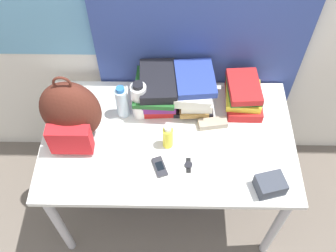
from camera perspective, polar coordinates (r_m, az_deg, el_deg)
name	(u,v)px	position (r m, az deg, el deg)	size (l,w,h in m)	color
curtain_blue	(204,5)	(1.93, 5.21, 17.11)	(1.10, 0.04, 2.50)	#384C93
desk	(168,146)	(2.09, 0.00, -2.97)	(1.30, 0.76, 0.74)	silver
backpack	(71,114)	(1.94, -13.92, 1.74)	(0.29, 0.24, 0.42)	#512319
book_stack_left	(157,90)	(2.07, -1.60, 5.22)	(0.23, 0.29, 0.20)	red
book_stack_center	(194,90)	(2.08, 3.77, 5.25)	(0.23, 0.28, 0.21)	black
book_stack_right	(244,94)	(2.13, 10.91, 4.53)	(0.20, 0.27, 0.17)	red
water_bottle	(122,102)	(2.04, -6.69, 3.47)	(0.06, 0.06, 0.21)	silver
sports_bottle	(139,100)	(2.02, -4.19, 3.73)	(0.08, 0.08, 0.24)	white
sunscreen_bottle	(167,137)	(1.93, -0.09, -1.60)	(0.05, 0.05, 0.15)	yellow
cell_phone	(160,167)	(1.92, -1.22, -5.95)	(0.08, 0.12, 0.02)	#2D2D33
sunglasses_case	(213,123)	(2.06, 6.51, 0.38)	(0.16, 0.08, 0.04)	gray
camera_pouch	(270,185)	(1.90, 14.61, -8.27)	(0.15, 0.13, 0.08)	#383D47
wristwatch	(189,165)	(1.93, 3.00, -5.68)	(0.04, 0.08, 0.01)	black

